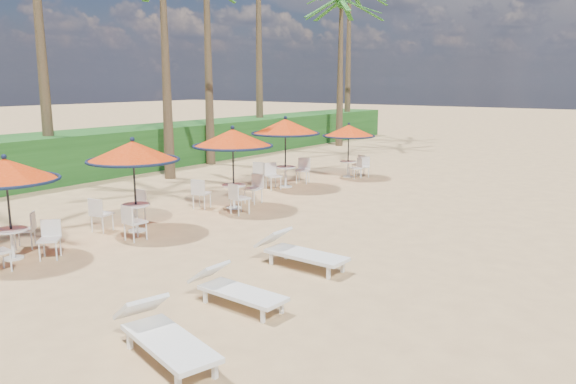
% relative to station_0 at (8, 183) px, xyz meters
% --- Properties ---
extents(ground, '(160.00, 160.00, 0.00)m').
position_rel_station_0_xyz_m(ground, '(5.17, -0.18, -1.68)').
color(ground, tan).
rests_on(ground, ground).
extents(scrub_hedge, '(3.00, 40.00, 1.80)m').
position_rel_station_0_xyz_m(scrub_hedge, '(-8.33, 10.82, -0.78)').
color(scrub_hedge, '#194716').
rests_on(scrub_hedge, ground).
extents(station_0, '(2.21, 2.21, 2.30)m').
position_rel_station_0_xyz_m(station_0, '(0.00, 0.00, 0.00)').
color(station_0, black).
rests_on(station_0, ground).
extents(station_1, '(2.34, 2.34, 2.44)m').
position_rel_station_0_xyz_m(station_1, '(0.26, 3.04, 0.10)').
color(station_1, black).
rests_on(station_1, ground).
extents(station_2, '(2.42, 2.42, 2.52)m').
position_rel_station_0_xyz_m(station_2, '(0.58, 6.54, 0.16)').
color(station_2, black).
rests_on(station_2, ground).
extents(station_3, '(2.49, 2.62, 2.59)m').
position_rel_station_0_xyz_m(station_3, '(-0.25, 10.30, 0.21)').
color(station_3, black).
rests_on(station_3, ground).
extents(station_4, '(2.11, 2.11, 2.20)m').
position_rel_station_0_xyz_m(station_4, '(0.60, 13.64, -0.08)').
color(station_4, black).
rests_on(station_4, ground).
extents(lounger_near, '(2.20, 1.20, 0.75)m').
position_rel_station_0_xyz_m(lounger_near, '(5.99, -1.15, -1.33)').
color(lounger_near, white).
rests_on(lounger_near, ground).
extents(lounger_mid, '(1.91, 0.68, 0.68)m').
position_rel_station_0_xyz_m(lounger_mid, '(5.58, 0.83, -1.37)').
color(lounger_mid, white).
rests_on(lounger_mid, ground).
extents(lounger_far, '(2.07, 0.71, 0.73)m').
position_rel_station_0_xyz_m(lounger_far, '(5.29, 3.18, -1.34)').
color(lounger_far, white).
rests_on(lounger_far, ground).
extents(palm_6, '(5.00, 5.00, 8.46)m').
position_rel_station_0_xyz_m(palm_6, '(-5.52, 23.12, 6.02)').
color(palm_6, brown).
rests_on(palm_6, ground).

